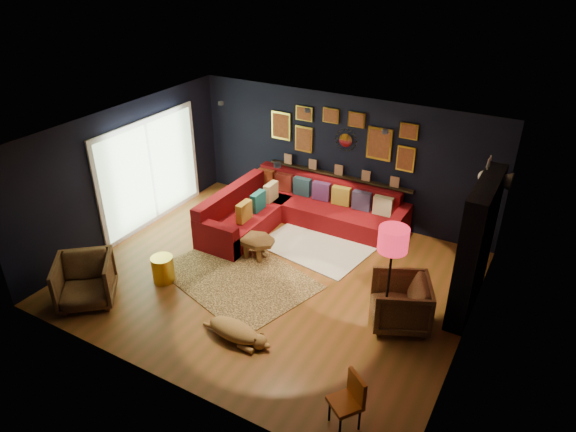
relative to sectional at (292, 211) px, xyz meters
The scene contains 20 objects.
floor 1.94m from the sectional, 71.24° to the right, with size 6.50×6.50×0.00m, color brown.
room_walls 2.29m from the sectional, 71.24° to the right, with size 6.50×6.50×6.50m.
sectional is the anchor object (origin of this frame).
ledge 1.22m from the sectional, 54.82° to the left, with size 3.20×0.12×0.04m, color black.
gallery_wall 1.84m from the sectional, 56.49° to the left, with size 3.15×0.04×1.02m.
sunburst_mirror 1.80m from the sectional, 51.91° to the left, with size 0.47×0.16×0.47m.
fireplace 3.88m from the sectional, 13.77° to the right, with size 0.31×1.60×2.20m.
deer_head 4.15m from the sectional, ahead, with size 0.50×0.28×0.45m.
sliding_door 2.97m from the sectional, 155.08° to the right, with size 0.06×2.80×2.20m.
ceiling_spots 2.53m from the sectional, 58.65° to the right, with size 3.30×2.50×0.06m.
shag_rug 1.01m from the sectional, 31.86° to the right, with size 1.96×1.43×0.03m, color silver.
leopard_rug 2.13m from the sectional, 87.82° to the right, with size 2.58×1.84×0.01m, color tan.
coffee_table 1.39m from the sectional, 89.41° to the right, with size 0.78×0.61×0.38m.
pouf 0.87m from the sectional, 137.63° to the right, with size 0.47×0.47×0.31m, color maroon.
armchair_left 4.20m from the sectional, 113.35° to the right, with size 0.86×0.80×0.88m, color #A36B3A.
armchair_right 3.48m from the sectional, 32.78° to the right, with size 0.84×0.79×0.86m, color #A36B3A.
gold_stool 2.98m from the sectional, 109.27° to the right, with size 0.38×0.38×0.47m, color gold.
orange_chair 4.99m from the sectional, 52.92° to the right, with size 0.49×0.49×0.75m.
floor_lamp 3.44m from the sectional, 34.51° to the right, with size 0.45×0.45×1.62m.
dog 3.54m from the sectional, 75.00° to the right, with size 1.18×0.58×0.37m, color #C78B49, non-canonical shape.
Camera 1 is at (3.89, -6.30, 5.26)m, focal length 32.00 mm.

